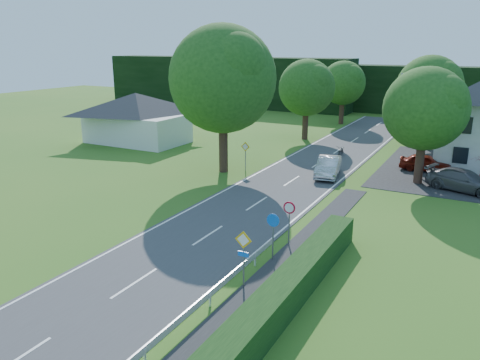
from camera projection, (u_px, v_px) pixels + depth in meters
The scene contains 23 objects.
road at pixel (270, 195), 32.17m from camera, with size 7.00×80.00×0.04m, color #3C3C3F.
parking_pad at pixel (472, 173), 37.71m from camera, with size 14.00×16.00×0.04m, color black.
line_edge_left at pixel (229, 188), 33.64m from camera, with size 0.12×80.00×0.01m, color white.
line_edge_right at pixel (315, 202), 30.68m from camera, with size 0.12×80.00×0.01m, color white.
line_centre at pixel (270, 195), 32.16m from camera, with size 0.12×80.00×0.01m, color white, non-canonical shape.
tree_main at pixel (223, 100), 36.66m from camera, with size 9.40×9.40×11.64m, color #1D4815, non-canonical shape.
tree_left_far at pixel (306, 100), 50.17m from camera, with size 7.00×7.00×8.58m, color #1D4815, non-canonical shape.
tree_right_far at pixel (428, 102), 46.33m from camera, with size 7.40×7.40×9.09m, color #1D4815, non-canonical shape.
tree_left_back at pixel (343, 93), 60.16m from camera, with size 6.60×6.60×8.07m, color #1D4815, non-canonical shape.
tree_right_back at pixel (427, 101), 53.77m from camera, with size 6.20×6.20×7.56m, color #1D4815, non-canonical shape.
tree_right_mid at pixel (423, 126), 33.88m from camera, with size 7.00×7.00×8.58m, color #1D4815, non-canonical shape.
treeline_left at pixel (224, 81), 79.31m from camera, with size 44.00×6.00×8.00m, color black.
treeline_right at pixel (457, 92), 66.47m from camera, with size 30.00×5.00×7.00m, color black.
bungalow_left at pixel (137, 117), 48.97m from camera, with size 11.00×6.50×5.20m.
streetlight at pixel (421, 120), 35.72m from camera, with size 2.03×0.18×8.00m.
sign_priority_right at pixel (243, 249), 19.55m from camera, with size 0.78×0.09×2.59m.
sign_roundabout at pixel (273, 228), 22.12m from camera, with size 0.64×0.08×2.37m.
sign_speed_limit at pixel (289, 213), 23.78m from camera, with size 0.64×0.11×2.37m.
sign_priority_left at pixel (245, 151), 37.95m from camera, with size 0.78×0.09×2.44m.
moving_car at pixel (328, 167), 36.62m from camera, with size 1.61×4.62×1.52m, color silver.
motorcycle at pixel (341, 151), 43.11m from camera, with size 0.68×1.94×1.02m, color black.
parked_car_red at pixel (425, 163), 38.18m from camera, with size 1.61×4.00×1.36m, color maroon.
parked_car_grey at pixel (464, 181), 32.93m from camera, with size 2.09×5.14×1.49m, color #4F4E54.
Camera 1 is at (12.68, -7.92, 10.01)m, focal length 35.00 mm.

